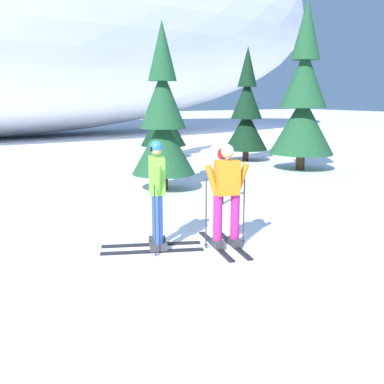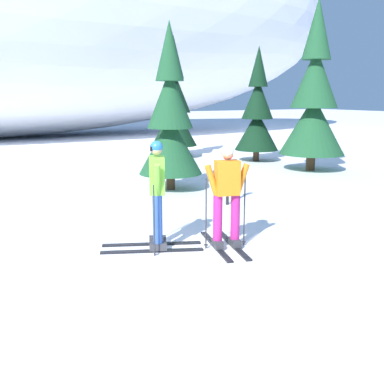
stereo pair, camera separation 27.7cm
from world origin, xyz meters
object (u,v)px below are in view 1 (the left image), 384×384
pine_tree_center (163,108)px  trail_marker_post (222,172)px  skier_lime_jacket (157,193)px  pine_tree_center_left (163,121)px  pine_tree_center_right (247,114)px  pine_tree_far_right (303,101)px  skier_orange_jacket (227,195)px

pine_tree_center → trail_marker_post: (-2.63, -8.09, -1.25)m
skier_lime_jacket → pine_tree_center_left: bearing=61.6°
trail_marker_post → skier_lime_jacket: bearing=-142.6°
pine_tree_center_left → pine_tree_center_right: pine_tree_center_left is taller
pine_tree_center_left → pine_tree_far_right: pine_tree_far_right is taller
pine_tree_center → pine_tree_far_right: bearing=-64.2°
pine_tree_center_right → pine_tree_far_right: size_ratio=0.78×
skier_lime_jacket → trail_marker_post: bearing=37.4°
skier_orange_jacket → pine_tree_center: bearing=68.0°
pine_tree_far_right → trail_marker_post: size_ratio=4.18×
pine_tree_center_right → skier_orange_jacket: bearing=-129.0°
pine_tree_center → pine_tree_far_right: pine_tree_far_right is taller
skier_orange_jacket → pine_tree_center_right: 10.53m
pine_tree_center → trail_marker_post: size_ratio=3.63×
pine_tree_far_right → trail_marker_post: pine_tree_far_right is taller
pine_tree_far_right → trail_marker_post: 6.09m
pine_tree_center_left → trail_marker_post: size_ratio=3.29×
skier_orange_jacket → pine_tree_center_left: pine_tree_center_left is taller
pine_tree_center → pine_tree_far_right: 5.83m
skier_orange_jacket → pine_tree_far_right: 8.86m
trail_marker_post → pine_tree_center: bearing=72.0°
pine_tree_center_left → trail_marker_post: pine_tree_center_left is taller
trail_marker_post → pine_tree_center_right: bearing=48.7°
pine_tree_center_right → pine_tree_center: bearing=132.2°
pine_tree_center_right → trail_marker_post: (-4.90, -5.57, -1.04)m
skier_orange_jacket → pine_tree_far_right: pine_tree_far_right is taller
pine_tree_center_right → pine_tree_center_left: bearing=-147.5°
pine_tree_center_left → trail_marker_post: bearing=-80.1°
skier_orange_jacket → trail_marker_post: bearing=56.8°
pine_tree_center → trail_marker_post: 8.59m
skier_lime_jacket → pine_tree_center_right: (7.60, 7.63, 0.84)m
skier_lime_jacket → pine_tree_center_left: 4.93m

